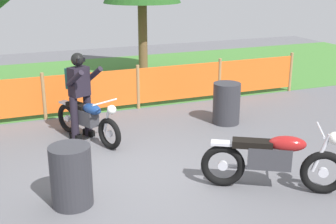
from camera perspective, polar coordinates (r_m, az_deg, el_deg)
ground at (r=7.26m, az=-3.55°, el=-8.13°), size 24.00×24.00×0.02m
grass_verge at (r=13.38m, az=-12.51°, el=3.81°), size 24.00×6.41×0.01m
barrier_fence at (r=10.19m, az=-9.67°, el=2.70°), size 10.87×0.08×1.05m
motorcycle_lead at (r=8.63m, az=-10.31°, el=-0.89°), size 0.96×1.74×0.90m
motorcycle_trailing at (r=6.77m, az=13.46°, el=-5.95°), size 1.89×1.20×1.01m
rider_lead at (r=8.64m, az=-11.34°, el=2.66°), size 0.70×0.78×1.69m
oil_drum at (r=9.53m, az=7.53°, el=1.12°), size 0.58×0.58×0.88m
spare_drum at (r=6.35m, az=-12.36°, el=-8.04°), size 0.58×0.58×0.88m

